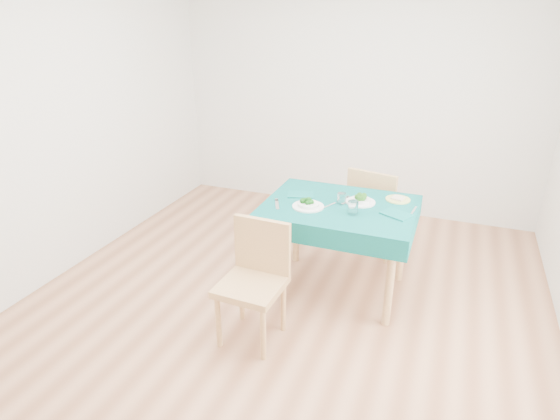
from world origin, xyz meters
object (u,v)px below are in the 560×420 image
(chair_far, at_px, (379,195))
(side_plate, at_px, (398,199))
(table, at_px, (338,248))
(bowl_far, at_px, (361,199))
(bowl_near, at_px, (308,203))
(chair_near, at_px, (250,274))

(chair_far, bearing_deg, side_plate, 125.52)
(table, bearing_deg, side_plate, 33.45)
(bowl_far, bearing_deg, bowl_near, -146.99)
(chair_far, xyz_separation_m, bowl_near, (-0.39, -0.94, 0.23))
(bowl_near, relative_size, side_plate, 1.25)
(chair_far, distance_m, bowl_near, 1.04)
(bowl_far, xyz_separation_m, side_plate, (0.27, 0.16, -0.03))
(bowl_near, xyz_separation_m, side_plate, (0.62, 0.40, -0.03))
(chair_near, bearing_deg, chair_far, 73.27)
(side_plate, bearing_deg, bowl_near, -147.56)
(table, distance_m, bowl_far, 0.45)
(bowl_far, bearing_deg, chair_far, 86.93)
(table, relative_size, chair_near, 1.10)
(chair_near, height_order, chair_far, chair_far)
(chair_near, distance_m, bowl_near, 0.77)
(chair_far, relative_size, side_plate, 5.84)
(bowl_near, bearing_deg, side_plate, 32.44)
(chair_far, height_order, side_plate, chair_far)
(table, distance_m, bowl_near, 0.49)
(chair_far, bearing_deg, bowl_far, 99.56)
(bowl_near, height_order, bowl_far, bowl_near)
(chair_near, xyz_separation_m, side_plate, (0.79, 1.10, 0.24))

